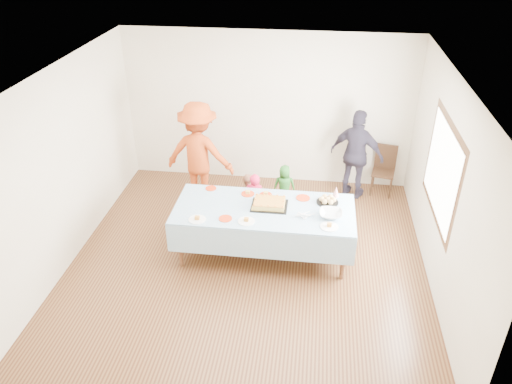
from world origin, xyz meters
TOP-DOWN VIEW (x-y plane):
  - ground at (0.00, 0.00)m, footprint 5.00×5.00m
  - room_walls at (0.05, 0.00)m, footprint 5.04×5.04m
  - party_table at (0.20, 0.16)m, footprint 2.50×1.10m
  - birthday_cake at (0.27, 0.23)m, footprint 0.50×0.39m
  - rolls_tray at (1.08, 0.43)m, footprint 0.31×0.31m
  - punch_bowl at (1.12, 0.07)m, footprint 0.31×0.31m
  - party_hat at (1.19, 0.62)m, footprint 0.09×0.09m
  - fork_pile at (0.78, 0.03)m, footprint 0.24×0.18m
  - plate_red_far_a at (-0.64, 0.61)m, footprint 0.16×0.16m
  - plate_red_far_b at (-0.08, 0.52)m, footprint 0.19×0.19m
  - plate_red_far_c at (0.19, 0.52)m, footprint 0.18×0.18m
  - plate_red_far_d at (0.73, 0.51)m, footprint 0.20×0.20m
  - plate_red_near at (-0.28, -0.17)m, footprint 0.18×0.18m
  - plate_white_left at (-0.65, -0.24)m, footprint 0.23×0.23m
  - plate_white_mid at (0.01, -0.20)m, footprint 0.23×0.23m
  - plate_white_right at (1.10, -0.19)m, footprint 0.24×0.24m
  - dining_chair at (2.07, 2.27)m, footprint 0.44×0.44m
  - toddler_left at (-0.03, 0.90)m, footprint 0.34×0.22m
  - toddler_mid at (0.39, 1.54)m, footprint 0.38×0.26m
  - toddler_right at (-0.18, 1.11)m, footprint 0.44×0.38m
  - adult_left at (-1.03, 1.54)m, footprint 1.22×0.79m
  - adult_right at (1.56, 2.04)m, footprint 1.00×0.71m

SIDE VIEW (x-z plane):
  - ground at x=0.00m, z-range 0.00..0.00m
  - toddler_mid at x=0.39m, z-range 0.00..0.75m
  - toddler_right at x=-0.18m, z-range 0.00..0.78m
  - toddler_left at x=-0.03m, z-range 0.00..0.91m
  - dining_chair at x=2.07m, z-range 0.05..0.91m
  - party_table at x=0.20m, z-range 0.33..1.11m
  - plate_red_far_a at x=-0.64m, z-range 0.78..0.79m
  - plate_red_far_b at x=-0.08m, z-range 0.78..0.79m
  - plate_red_far_c at x=0.19m, z-range 0.78..0.79m
  - plate_red_far_d at x=0.73m, z-range 0.78..0.79m
  - plate_red_near at x=-0.28m, z-range 0.78..0.79m
  - plate_white_left at x=-0.65m, z-range 0.78..0.79m
  - plate_white_mid at x=0.01m, z-range 0.78..0.79m
  - plate_white_right at x=1.10m, z-range 0.78..0.79m
  - adult_right at x=1.56m, z-range 0.00..1.57m
  - fork_pile at x=0.78m, z-range 0.78..0.85m
  - punch_bowl at x=1.12m, z-range 0.78..0.86m
  - rolls_tray at x=1.08m, z-range 0.77..0.87m
  - birthday_cake at x=0.27m, z-range 0.78..0.87m
  - party_hat at x=1.19m, z-range 0.78..0.94m
  - adult_left at x=-1.03m, z-range 0.00..1.77m
  - room_walls at x=0.05m, z-range 0.41..3.13m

